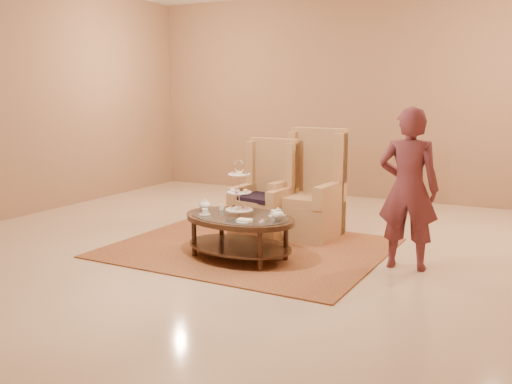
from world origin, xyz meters
The scene contains 9 objects.
ground centered at (0.00, 0.00, 0.00)m, with size 8.00×8.00×0.00m, color beige.
ceiling centered at (0.00, 0.00, 0.00)m, with size 8.00×8.00×0.02m, color beige.
wall_back centered at (0.00, 4.00, 1.75)m, with size 8.00×0.04×3.50m, color #9B7454.
wall_left centered at (-4.00, 0.00, 1.75)m, with size 0.04×8.00×3.50m, color #9B7454.
rug centered at (-0.17, 0.15, 0.01)m, with size 3.12×2.62×0.02m.
tea_table centered at (-0.06, -0.29, 0.40)m, with size 1.45×1.11×1.10m.
armchair_left centered at (-0.28, 0.82, 0.42)m, with size 0.70×0.72×1.24m.
armchair_right centered at (0.25, 1.04, 0.46)m, with size 0.79×0.81×1.37m.
person centered at (1.64, 0.23, 0.84)m, with size 0.64×0.45×1.69m.
Camera 1 is at (2.88, -5.61, 1.82)m, focal length 40.00 mm.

